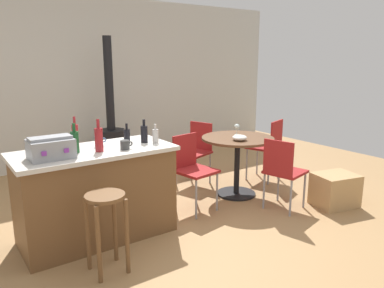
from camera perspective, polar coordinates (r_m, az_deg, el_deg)
The scene contains 23 objects.
ground_plane at distance 4.09m, azimuth -1.99°, elevation -12.10°, with size 8.80×8.80×0.00m, color #A37A4C.
back_wall at distance 6.42m, azimuth -16.98°, elevation 9.04°, with size 8.00×0.10×2.70m, color beige.
kitchen_island at distance 3.77m, azimuth -14.33°, elevation -7.36°, with size 1.49×0.70×0.89m.
wooden_stool at distance 3.15m, azimuth -12.96°, elevation -10.72°, with size 0.32×0.32×0.68m.
dining_table at distance 4.77m, azimuth 6.92°, elevation -1.12°, with size 0.91×0.91×0.76m.
folding_chair_near at distance 5.21m, azimuth 0.63°, elevation -0.66°, with size 0.51×0.51×0.85m.
folding_chair_far at distance 4.30m, azimuth -0.02°, elevation -3.37°, with size 0.46×0.46×0.88m.
folding_chair_left at distance 4.40m, azimuth 13.63°, elevation -3.71°, with size 0.48×0.48×0.85m.
folding_chair_right at distance 5.43m, azimuth 11.52°, elevation -0.08°, with size 0.51×0.51×0.88m.
wood_stove at distance 6.04m, azimuth -12.13°, elevation 0.87°, with size 0.44×0.45×2.05m.
toolbox at distance 3.41m, azimuth -20.70°, elevation -0.58°, with size 0.36×0.27×0.19m.
bottle_0 at distance 3.55m, azimuth -17.42°, elevation 0.38°, with size 0.07×0.07×0.27m.
bottle_1 at distance 3.81m, azimuth -9.89°, elevation 1.23°, with size 0.06×0.06×0.20m.
bottle_2 at distance 3.53m, azimuth -14.00°, elevation 0.73°, with size 0.07×0.07×0.30m.
bottle_3 at distance 3.82m, azimuth -17.35°, elevation 1.37°, with size 0.06×0.06×0.29m.
bottle_4 at distance 3.83m, azimuth -7.30°, elevation 1.59°, with size 0.07×0.07×0.24m.
bottle_5 at distance 3.79m, azimuth -5.59°, elevation 1.26°, with size 0.06×0.06×0.19m.
cup_0 at distance 3.72m, azimuth -20.97°, elevation -0.18°, with size 0.12×0.08×0.10m.
cup_1 at distance 3.57m, azimuth -10.15°, elevation -0.13°, with size 0.12×0.09×0.09m.
cup_2 at distance 3.74m, azimuth -13.96°, elevation 0.43°, with size 0.12×0.08×0.11m.
wine_glass at distance 4.85m, azimuth 6.85°, elevation 2.61°, with size 0.07×0.07×0.14m.
serving_bowl at distance 4.54m, azimuth 7.26°, elevation 0.97°, with size 0.18×0.18×0.07m, color white.
cardboard_box at distance 4.81m, azimuth 20.94°, elevation -6.54°, with size 0.48×0.38×0.39m, color tan.
Camera 1 is at (-2.02, -3.10, 1.74)m, focal length 35.02 mm.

